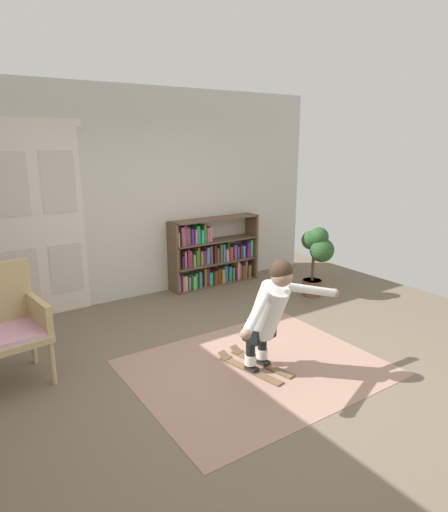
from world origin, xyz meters
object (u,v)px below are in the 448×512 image
at_px(potted_plant, 317,253).
at_px(person_skier, 270,309).
at_px(skis_pair, 254,365).
at_px(wicker_chair, 7,322).
at_px(bookshelf, 211,257).

distance_m(potted_plant, person_skier, 2.40).
bearing_deg(skis_pair, wicker_chair, 151.77).
bearing_deg(potted_plant, person_skier, -145.80).
bearing_deg(person_skier, skis_pair, 102.00).
distance_m(wicker_chair, skis_pair, 2.37).
bearing_deg(bookshelf, potted_plant, -51.89).
distance_m(wicker_chair, potted_plant, 4.05).
relative_size(bookshelf, skis_pair, 1.78).
bearing_deg(potted_plant, bookshelf, 128.11).
height_order(wicker_chair, skis_pair, wicker_chair).
relative_size(bookshelf, potted_plant, 1.45).
bearing_deg(bookshelf, person_skier, -110.92).
height_order(bookshelf, skis_pair, bookshelf).
xyz_separation_m(wicker_chair, person_skier, (2.07, -1.27, 0.09)).
bearing_deg(potted_plant, skis_pair, -149.98).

